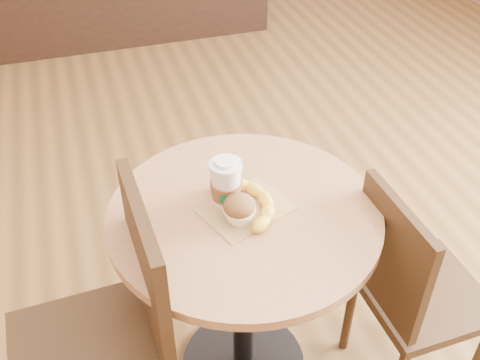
{
  "coord_description": "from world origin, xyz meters",
  "views": [
    {
      "loc": [
        -0.36,
        -1.01,
        1.8
      ],
      "look_at": [
        0.01,
        0.16,
        0.83
      ],
      "focal_mm": 42.0,
      "sensor_mm": 36.0,
      "label": 1
    }
  ],
  "objects_px": {
    "cafe_table": "(244,258)",
    "chair_right": "(411,289)",
    "banana": "(248,202)",
    "chair_left": "(112,336)",
    "muffin": "(239,209)",
    "coffee_cup": "(226,185)"
  },
  "relations": [
    {
      "from": "cafe_table",
      "to": "chair_right",
      "type": "distance_m",
      "value": 0.53
    },
    {
      "from": "chair_right",
      "to": "banana",
      "type": "distance_m",
      "value": 0.6
    },
    {
      "from": "cafe_table",
      "to": "chair_left",
      "type": "distance_m",
      "value": 0.44
    },
    {
      "from": "muffin",
      "to": "chair_right",
      "type": "bearing_deg",
      "value": -16.77
    },
    {
      "from": "cafe_table",
      "to": "coffee_cup",
      "type": "relative_size",
      "value": 5.05
    },
    {
      "from": "banana",
      "to": "cafe_table",
      "type": "bearing_deg",
      "value": -158.8
    },
    {
      "from": "chair_left",
      "to": "coffee_cup",
      "type": "height_order",
      "value": "chair_left"
    },
    {
      "from": "chair_right",
      "to": "muffin",
      "type": "xyz_separation_m",
      "value": [
        -0.51,
        0.15,
        0.34
      ]
    },
    {
      "from": "cafe_table",
      "to": "coffee_cup",
      "type": "distance_m",
      "value": 0.27
    },
    {
      "from": "coffee_cup",
      "to": "muffin",
      "type": "bearing_deg",
      "value": -59.57
    },
    {
      "from": "cafe_table",
      "to": "muffin",
      "type": "height_order",
      "value": "muffin"
    },
    {
      "from": "chair_right",
      "to": "chair_left",
      "type": "bearing_deg",
      "value": 84.89
    },
    {
      "from": "coffee_cup",
      "to": "cafe_table",
      "type": "bearing_deg",
      "value": -26.8
    },
    {
      "from": "chair_left",
      "to": "banana",
      "type": "xyz_separation_m",
      "value": [
        0.44,
        0.14,
        0.25
      ]
    },
    {
      "from": "chair_left",
      "to": "chair_right",
      "type": "bearing_deg",
      "value": 83.83
    },
    {
      "from": "cafe_table",
      "to": "chair_right",
      "type": "height_order",
      "value": "chair_right"
    },
    {
      "from": "chair_right",
      "to": "coffee_cup",
      "type": "distance_m",
      "value": 0.68
    },
    {
      "from": "banana",
      "to": "chair_left",
      "type": "bearing_deg",
      "value": -172.45
    },
    {
      "from": "banana",
      "to": "coffee_cup",
      "type": "bearing_deg",
      "value": 137.21
    },
    {
      "from": "cafe_table",
      "to": "banana",
      "type": "height_order",
      "value": "banana"
    },
    {
      "from": "chair_left",
      "to": "chair_right",
      "type": "distance_m",
      "value": 0.91
    },
    {
      "from": "chair_left",
      "to": "muffin",
      "type": "distance_m",
      "value": 0.49
    }
  ]
}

